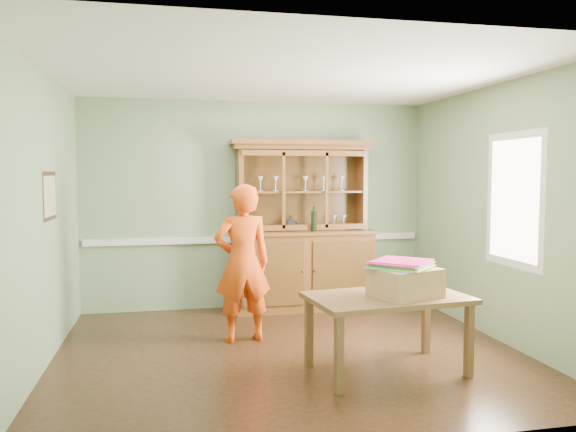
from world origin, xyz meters
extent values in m
plane|color=#432915|center=(0.00, 0.00, 0.00)|extent=(4.50, 4.50, 0.00)
plane|color=white|center=(0.00, 0.00, 2.70)|extent=(4.50, 4.50, 0.00)
plane|color=gray|center=(0.00, 2.00, 1.35)|extent=(4.50, 0.00, 4.50)
plane|color=gray|center=(-2.25, 0.00, 1.35)|extent=(0.00, 4.00, 4.00)
plane|color=gray|center=(2.25, 0.00, 1.35)|extent=(0.00, 4.00, 4.00)
plane|color=gray|center=(0.00, -2.00, 1.35)|extent=(4.50, 0.00, 4.50)
cube|color=white|center=(0.00, 1.98, 0.90)|extent=(4.41, 0.05, 0.08)
cube|color=#372616|center=(-2.23, 0.30, 1.55)|extent=(0.03, 0.60, 0.46)
cube|color=#C7BB92|center=(-2.22, 0.30, 1.55)|extent=(0.01, 0.52, 0.38)
cube|color=white|center=(2.23, -0.30, 1.50)|extent=(0.03, 0.96, 1.36)
cube|color=white|center=(2.22, -0.30, 1.50)|extent=(0.01, 0.80, 1.20)
cube|color=brown|center=(0.55, 1.73, 0.50)|extent=(1.78, 0.54, 0.99)
cube|color=brown|center=(0.55, 1.72, 1.01)|extent=(1.84, 0.60, 0.04)
cube|color=brown|center=(0.55, 1.98, 1.55)|extent=(1.68, 0.04, 1.04)
cube|color=brown|center=(-0.26, 1.81, 1.55)|extent=(0.06, 0.38, 1.04)
cube|color=brown|center=(1.37, 1.81, 1.55)|extent=(0.06, 0.38, 1.04)
cube|color=brown|center=(0.55, 1.81, 2.10)|extent=(1.78, 0.44, 0.06)
cube|color=brown|center=(0.55, 1.79, 2.16)|extent=(1.86, 0.48, 0.06)
cube|color=brown|center=(0.55, 1.81, 1.53)|extent=(1.57, 0.33, 0.02)
imported|color=#B2B2B7|center=(0.40, 1.81, 1.12)|extent=(0.18, 0.18, 0.19)
imported|color=yellow|center=(0.11, 1.81, 1.06)|extent=(0.21, 0.21, 0.05)
cylinder|color=black|center=(0.65, 1.55, 1.19)|extent=(0.07, 0.07, 0.32)
cube|color=brown|center=(0.74, -0.71, 0.66)|extent=(1.46, 0.98, 0.05)
cube|color=brown|center=(0.17, -1.12, 0.32)|extent=(0.07, 0.07, 0.64)
cube|color=brown|center=(0.09, -0.45, 0.32)|extent=(0.07, 0.07, 0.64)
cube|color=brown|center=(1.39, -0.97, 0.32)|extent=(0.07, 0.07, 0.64)
cube|color=brown|center=(1.31, -0.30, 0.32)|extent=(0.07, 0.07, 0.64)
cube|color=tan|center=(0.87, -0.79, 0.81)|extent=(0.65, 0.59, 0.25)
cube|color=#3BB1CB|center=(0.83, -0.76, 0.94)|extent=(0.63, 0.63, 0.01)
cube|color=yellow|center=(0.83, -0.76, 0.95)|extent=(0.63, 0.63, 0.01)
cube|color=green|center=(0.83, -0.76, 0.96)|extent=(0.63, 0.63, 0.01)
cube|color=#2DB7D5|center=(0.83, -0.76, 0.97)|extent=(0.63, 0.63, 0.01)
cube|color=pink|center=(0.83, -0.76, 0.98)|extent=(0.63, 0.63, 0.01)
cube|color=#EB236D|center=(0.83, -0.76, 0.99)|extent=(0.63, 0.63, 0.01)
cube|color=#DF2271|center=(0.83, -0.76, 1.00)|extent=(0.63, 0.63, 0.01)
imported|color=#F04C0F|center=(-0.39, 0.49, 0.83)|extent=(0.64, 0.46, 1.65)
camera|label=1|loc=(-1.12, -5.31, 1.75)|focal=35.00mm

